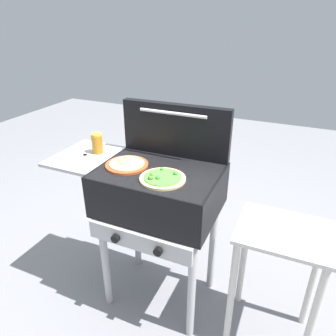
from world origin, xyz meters
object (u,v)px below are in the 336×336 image
Objects in this scene: pizza_veggie at (163,178)px; prep_table at (279,262)px; pizza_cheese at (127,164)px; sauce_jar at (97,143)px; grill at (157,193)px.

prep_table is at bearing 8.85° from pizza_veggie.
pizza_cheese is 0.27m from sauce_jar.
prep_table is at bearing 0.37° from grill.
pizza_veggie is at bearing -17.08° from sauce_jar.
sauce_jar reaches higher than pizza_cheese.
pizza_veggie is at bearing -14.86° from pizza_cheese.
prep_table is at bearing 1.96° from pizza_cheese.
grill is at bearing -8.49° from sauce_jar.
pizza_cheese reaches higher than prep_table.
pizza_veggie and pizza_cheese have the same top height.
sauce_jar is at bearing 171.51° from grill.
sauce_jar is (-0.25, 0.09, 0.05)m from pizza_cheese.
pizza_cheese is at bearing -178.04° from prep_table.
pizza_veggie is 1.92× the size of sauce_jar.
sauce_jar is 0.17× the size of prep_table.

